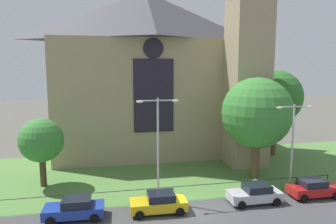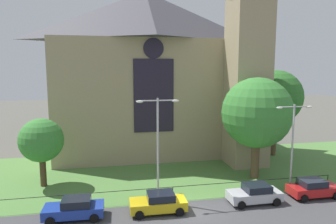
{
  "view_description": "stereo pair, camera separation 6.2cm",
  "coord_description": "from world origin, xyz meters",
  "px_view_note": "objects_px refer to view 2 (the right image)",
  "views": [
    {
      "loc": [
        -6.44,
        -21.37,
        10.7
      ],
      "look_at": [
        -0.47,
        8.0,
        6.5
      ],
      "focal_mm": 33.55,
      "sensor_mm": 36.0,
      "label": 1
    },
    {
      "loc": [
        -6.38,
        -21.38,
        10.7
      ],
      "look_at": [
        -0.47,
        8.0,
        6.5
      ],
      "focal_mm": 33.55,
      "sensor_mm": 36.0,
      "label": 2
    }
  ],
  "objects_px": {
    "parked_car_blue": "(75,208)",
    "parked_car_red": "(313,188)",
    "parked_car_silver": "(255,194)",
    "parked_car_yellow": "(159,203)",
    "tree_right_far": "(275,97)",
    "streetlamp_far": "(293,136)",
    "church_building": "(153,72)",
    "streetlamp_near": "(158,137)",
    "tree_right_near": "(257,113)",
    "tree_left_near": "(41,141)"
  },
  "relations": [
    {
      "from": "tree_right_far",
      "to": "parked_car_silver",
      "type": "bearing_deg",
      "value": -124.92
    },
    {
      "from": "streetlamp_near",
      "to": "parked_car_silver",
      "type": "height_order",
      "value": "streetlamp_near"
    },
    {
      "from": "parked_car_blue",
      "to": "parked_car_silver",
      "type": "bearing_deg",
      "value": -178.3
    },
    {
      "from": "church_building",
      "to": "streetlamp_near",
      "type": "height_order",
      "value": "church_building"
    },
    {
      "from": "church_building",
      "to": "parked_car_yellow",
      "type": "bearing_deg",
      "value": -97.52
    },
    {
      "from": "parked_car_yellow",
      "to": "parked_car_red",
      "type": "relative_size",
      "value": 1.01
    },
    {
      "from": "church_building",
      "to": "tree_right_far",
      "type": "bearing_deg",
      "value": -17.9
    },
    {
      "from": "tree_right_far",
      "to": "parked_car_yellow",
      "type": "distance_m",
      "value": 21.82
    },
    {
      "from": "parked_car_silver",
      "to": "parked_car_yellow",
      "type": "bearing_deg",
      "value": 0.96
    },
    {
      "from": "church_building",
      "to": "tree_left_near",
      "type": "distance_m",
      "value": 16.53
    },
    {
      "from": "tree_left_near",
      "to": "parked_car_yellow",
      "type": "height_order",
      "value": "tree_left_near"
    },
    {
      "from": "tree_left_near",
      "to": "parked_car_blue",
      "type": "height_order",
      "value": "tree_left_near"
    },
    {
      "from": "tree_right_near",
      "to": "streetlamp_near",
      "type": "relative_size",
      "value": 1.17
    },
    {
      "from": "tree_right_near",
      "to": "streetlamp_near",
      "type": "bearing_deg",
      "value": -160.21
    },
    {
      "from": "tree_right_far",
      "to": "parked_car_blue",
      "type": "bearing_deg",
      "value": -151.21
    },
    {
      "from": "tree_left_near",
      "to": "tree_right_far",
      "type": "height_order",
      "value": "tree_right_far"
    },
    {
      "from": "tree_right_near",
      "to": "streetlamp_near",
      "type": "xyz_separation_m",
      "value": [
        -10.26,
        -3.69,
        -1.1
      ]
    },
    {
      "from": "tree_right_far",
      "to": "streetlamp_near",
      "type": "bearing_deg",
      "value": -146.42
    },
    {
      "from": "parked_car_blue",
      "to": "parked_car_yellow",
      "type": "bearing_deg",
      "value": 179.88
    },
    {
      "from": "church_building",
      "to": "parked_car_red",
      "type": "distance_m",
      "value": 22.33
    },
    {
      "from": "parked_car_blue",
      "to": "parked_car_red",
      "type": "distance_m",
      "value": 19.26
    },
    {
      "from": "parked_car_yellow",
      "to": "parked_car_red",
      "type": "bearing_deg",
      "value": -177.55
    },
    {
      "from": "church_building",
      "to": "parked_car_blue",
      "type": "distance_m",
      "value": 21.24
    },
    {
      "from": "streetlamp_far",
      "to": "parked_car_red",
      "type": "bearing_deg",
      "value": -54.32
    },
    {
      "from": "streetlamp_near",
      "to": "parked_car_blue",
      "type": "height_order",
      "value": "streetlamp_near"
    },
    {
      "from": "streetlamp_near",
      "to": "parked_car_red",
      "type": "bearing_deg",
      "value": -6.95
    },
    {
      "from": "parked_car_red",
      "to": "parked_car_yellow",
      "type": "bearing_deg",
      "value": -178.6
    },
    {
      "from": "church_building",
      "to": "parked_car_yellow",
      "type": "relative_size",
      "value": 6.14
    },
    {
      "from": "tree_right_near",
      "to": "tree_right_far",
      "type": "xyz_separation_m",
      "value": [
        6.04,
        7.13,
        0.74
      ]
    },
    {
      "from": "tree_right_far",
      "to": "parked_car_blue",
      "type": "distance_m",
      "value": 26.61
    },
    {
      "from": "tree_right_far",
      "to": "parked_car_red",
      "type": "relative_size",
      "value": 2.49
    },
    {
      "from": "streetlamp_near",
      "to": "parked_car_yellow",
      "type": "bearing_deg",
      "value": -98.24
    },
    {
      "from": "church_building",
      "to": "tree_left_near",
      "type": "xyz_separation_m",
      "value": [
        -11.72,
        -9.97,
        -6.03
      ]
    },
    {
      "from": "tree_right_far",
      "to": "parked_car_silver",
      "type": "xyz_separation_m",
      "value": [
        -8.75,
        -12.53,
        -6.43
      ]
    },
    {
      "from": "tree_right_near",
      "to": "tree_right_far",
      "type": "bearing_deg",
      "value": 49.72
    },
    {
      "from": "streetlamp_far",
      "to": "parked_car_blue",
      "type": "xyz_separation_m",
      "value": [
        -18.13,
        -1.62,
        -4.17
      ]
    },
    {
      "from": "tree_right_near",
      "to": "streetlamp_far",
      "type": "relative_size",
      "value": 1.29
    },
    {
      "from": "parked_car_red",
      "to": "tree_right_near",
      "type": "bearing_deg",
      "value": 116.98
    },
    {
      "from": "tree_right_far",
      "to": "streetlamp_near",
      "type": "distance_m",
      "value": 19.64
    },
    {
      "from": "streetlamp_near",
      "to": "parked_car_blue",
      "type": "xyz_separation_m",
      "value": [
        -6.34,
        -1.62,
        -4.59
      ]
    },
    {
      "from": "streetlamp_near",
      "to": "parked_car_red",
      "type": "xyz_separation_m",
      "value": [
        12.91,
        -1.57,
        -4.59
      ]
    },
    {
      "from": "church_building",
      "to": "streetlamp_far",
      "type": "distance_m",
      "value": 19.03
    },
    {
      "from": "tree_left_near",
      "to": "church_building",
      "type": "bearing_deg",
      "value": 40.4
    },
    {
      "from": "church_building",
      "to": "parked_car_red",
      "type": "height_order",
      "value": "church_building"
    },
    {
      "from": "tree_right_far",
      "to": "streetlamp_far",
      "type": "relative_size",
      "value": 1.37
    },
    {
      "from": "church_building",
      "to": "parked_car_yellow",
      "type": "distance_m",
      "value": 19.87
    },
    {
      "from": "tree_right_near",
      "to": "streetlamp_near",
      "type": "distance_m",
      "value": 10.95
    },
    {
      "from": "tree_right_near",
      "to": "streetlamp_far",
      "type": "height_order",
      "value": "tree_right_near"
    },
    {
      "from": "tree_right_near",
      "to": "streetlamp_far",
      "type": "distance_m",
      "value": 4.27
    },
    {
      "from": "streetlamp_near",
      "to": "parked_car_silver",
      "type": "bearing_deg",
      "value": -12.79
    }
  ]
}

